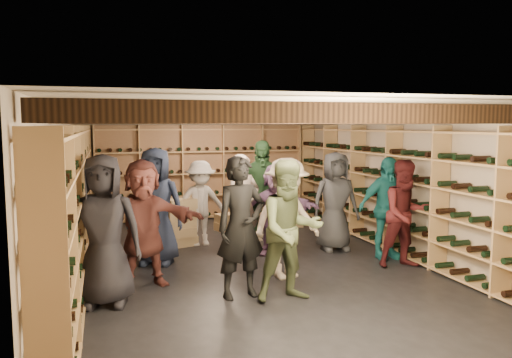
{
  "coord_description": "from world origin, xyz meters",
  "views": [
    {
      "loc": [
        -2.15,
        -7.42,
        2.16
      ],
      "look_at": [
        0.18,
        0.2,
        1.29
      ],
      "focal_mm": 35.0,
      "sensor_mm": 36.0,
      "label": 1
    }
  ],
  "objects_px": {
    "person_3": "(287,218)",
    "person_4": "(386,208)",
    "person_10": "(261,194)",
    "crate_loose": "(291,222)",
    "person_9": "(200,203)",
    "person_5": "(143,223)",
    "person_6": "(156,206)",
    "crate_stack_right": "(229,222)",
    "person_0": "(104,230)",
    "person_1": "(241,227)",
    "crate_stack_left": "(181,222)",
    "person_11": "(276,209)",
    "person_2": "(290,231)",
    "person_8": "(406,214)",
    "person_12": "(335,201)",
    "person_7": "(243,206)"
  },
  "relations": [
    {
      "from": "person_1",
      "to": "person_9",
      "type": "height_order",
      "value": "person_1"
    },
    {
      "from": "person_4",
      "to": "person_9",
      "type": "relative_size",
      "value": 1.09
    },
    {
      "from": "person_0",
      "to": "person_7",
      "type": "distance_m",
      "value": 2.73
    },
    {
      "from": "person_8",
      "to": "person_11",
      "type": "height_order",
      "value": "person_8"
    },
    {
      "from": "person_10",
      "to": "person_2",
      "type": "bearing_deg",
      "value": -85.04
    },
    {
      "from": "person_6",
      "to": "crate_stack_left",
      "type": "bearing_deg",
      "value": 86.5
    },
    {
      "from": "crate_stack_right",
      "to": "person_9",
      "type": "distance_m",
      "value": 1.47
    },
    {
      "from": "person_3",
      "to": "person_4",
      "type": "height_order",
      "value": "person_3"
    },
    {
      "from": "person_6",
      "to": "person_11",
      "type": "relative_size",
      "value": 1.19
    },
    {
      "from": "person_1",
      "to": "person_8",
      "type": "relative_size",
      "value": 1.08
    },
    {
      "from": "person_3",
      "to": "person_12",
      "type": "bearing_deg",
      "value": 26.39
    },
    {
      "from": "person_3",
      "to": "person_12",
      "type": "xyz_separation_m",
      "value": [
        1.35,
        1.23,
        0.0
      ]
    },
    {
      "from": "crate_stack_left",
      "to": "person_5",
      "type": "xyz_separation_m",
      "value": [
        -0.8,
        -2.07,
        0.43
      ]
    },
    {
      "from": "person_2",
      "to": "person_6",
      "type": "height_order",
      "value": "person_6"
    },
    {
      "from": "person_4",
      "to": "person_7",
      "type": "distance_m",
      "value": 2.32
    },
    {
      "from": "person_1",
      "to": "person_8",
      "type": "xyz_separation_m",
      "value": [
        2.73,
        0.54,
        -0.07
      ]
    },
    {
      "from": "crate_stack_right",
      "to": "person_0",
      "type": "bearing_deg",
      "value": -123.25
    },
    {
      "from": "person_4",
      "to": "person_5",
      "type": "bearing_deg",
      "value": -175.93
    },
    {
      "from": "person_2",
      "to": "person_12",
      "type": "relative_size",
      "value": 1.02
    },
    {
      "from": "person_4",
      "to": "person_10",
      "type": "bearing_deg",
      "value": 143.31
    },
    {
      "from": "person_4",
      "to": "person_11",
      "type": "xyz_separation_m",
      "value": [
        -1.63,
        0.73,
        -0.06
      ]
    },
    {
      "from": "crate_stack_right",
      "to": "person_2",
      "type": "height_order",
      "value": "person_2"
    },
    {
      "from": "crate_stack_right",
      "to": "person_8",
      "type": "bearing_deg",
      "value": -60.47
    },
    {
      "from": "person_8",
      "to": "person_6",
      "type": "bearing_deg",
      "value": 165.52
    },
    {
      "from": "person_1",
      "to": "person_8",
      "type": "distance_m",
      "value": 2.78
    },
    {
      "from": "person_9",
      "to": "person_3",
      "type": "bearing_deg",
      "value": -71.27
    },
    {
      "from": "person_4",
      "to": "person_2",
      "type": "bearing_deg",
      "value": -147.92
    },
    {
      "from": "crate_stack_right",
      "to": "person_8",
      "type": "xyz_separation_m",
      "value": [
        1.92,
        -3.38,
        0.65
      ]
    },
    {
      "from": "person_7",
      "to": "person_4",
      "type": "bearing_deg",
      "value": -36.6
    },
    {
      "from": "person_3",
      "to": "person_9",
      "type": "distance_m",
      "value": 2.39
    },
    {
      "from": "crate_stack_right",
      "to": "person_5",
      "type": "xyz_separation_m",
      "value": [
        -1.94,
        -3.13,
        0.69
      ]
    },
    {
      "from": "person_10",
      "to": "crate_loose",
      "type": "bearing_deg",
      "value": 67.97
    },
    {
      "from": "person_1",
      "to": "person_12",
      "type": "height_order",
      "value": "person_1"
    },
    {
      "from": "crate_stack_left",
      "to": "person_4",
      "type": "height_order",
      "value": "person_4"
    },
    {
      "from": "crate_stack_right",
      "to": "person_2",
      "type": "bearing_deg",
      "value": -93.56
    },
    {
      "from": "crate_loose",
      "to": "crate_stack_right",
      "type": "bearing_deg",
      "value": -179.45
    },
    {
      "from": "person_6",
      "to": "person_10",
      "type": "bearing_deg",
      "value": 39.3
    },
    {
      "from": "person_8",
      "to": "person_5",
      "type": "bearing_deg",
      "value": -178.43
    },
    {
      "from": "person_3",
      "to": "person_10",
      "type": "bearing_deg",
      "value": 68.12
    },
    {
      "from": "crate_stack_left",
      "to": "person_10",
      "type": "xyz_separation_m",
      "value": [
        1.34,
        -0.5,
        0.52
      ]
    },
    {
      "from": "person_5",
      "to": "person_8",
      "type": "xyz_separation_m",
      "value": [
        3.86,
        -0.26,
        -0.04
      ]
    },
    {
      "from": "person_3",
      "to": "person_6",
      "type": "bearing_deg",
      "value": 127.35
    },
    {
      "from": "crate_loose",
      "to": "person_3",
      "type": "relative_size",
      "value": 0.29
    },
    {
      "from": "crate_stack_right",
      "to": "person_7",
      "type": "height_order",
      "value": "person_7"
    },
    {
      "from": "person_5",
      "to": "person_6",
      "type": "distance_m",
      "value": 1.07
    },
    {
      "from": "crate_stack_right",
      "to": "person_6",
      "type": "xyz_separation_m",
      "value": [
        -1.67,
        -2.09,
        0.74
      ]
    },
    {
      "from": "person_0",
      "to": "person_2",
      "type": "relative_size",
      "value": 1.05
    },
    {
      "from": "crate_stack_left",
      "to": "person_1",
      "type": "bearing_deg",
      "value": -83.38
    },
    {
      "from": "crate_stack_right",
      "to": "person_9",
      "type": "bearing_deg",
      "value": -125.95
    },
    {
      "from": "person_1",
      "to": "person_3",
      "type": "relative_size",
      "value": 1.05
    }
  ]
}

